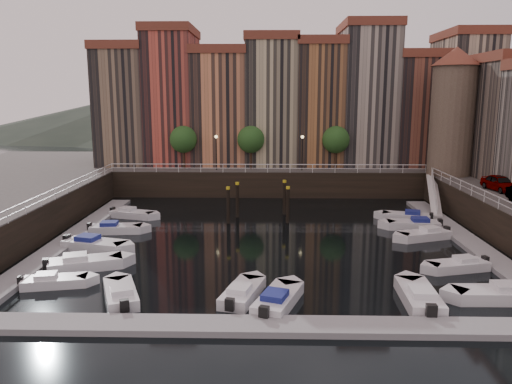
{
  "coord_description": "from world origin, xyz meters",
  "views": [
    {
      "loc": [
        -0.01,
        -40.63,
        11.76
      ],
      "look_at": [
        -1.06,
        4.0,
        3.06
      ],
      "focal_mm": 35.0,
      "sensor_mm": 36.0,
      "label": 1
    }
  ],
  "objects_px": {
    "mooring_pilings": "(260,203)",
    "car_a": "(500,184)",
    "boat_left_0": "(53,281)",
    "boat_left_1": "(84,263)",
    "boat_left_2": "(94,245)",
    "gangway": "(434,193)",
    "corner_tower": "(453,110)"
  },
  "relations": [
    {
      "from": "mooring_pilings",
      "to": "car_a",
      "type": "xyz_separation_m",
      "value": [
        22.09,
        -1.04,
        2.07
      ]
    },
    {
      "from": "gangway",
      "to": "boat_left_0",
      "type": "xyz_separation_m",
      "value": [
        -30.46,
        -21.46,
        -1.6
      ]
    },
    {
      "from": "boat_left_0",
      "to": "car_a",
      "type": "xyz_separation_m",
      "value": [
        34.7,
        16.38,
        3.41
      ]
    },
    {
      "from": "mooring_pilings",
      "to": "boat_left_2",
      "type": "distance_m",
      "value": 16.11
    },
    {
      "from": "car_a",
      "to": "boat_left_0",
      "type": "bearing_deg",
      "value": -163.12
    },
    {
      "from": "boat_left_1",
      "to": "car_a",
      "type": "bearing_deg",
      "value": 1.13
    },
    {
      "from": "corner_tower",
      "to": "boat_left_1",
      "type": "height_order",
      "value": "corner_tower"
    },
    {
      "from": "corner_tower",
      "to": "car_a",
      "type": "relative_size",
      "value": 3.25
    },
    {
      "from": "gangway",
      "to": "boat_left_1",
      "type": "bearing_deg",
      "value": -148.43
    },
    {
      "from": "boat_left_2",
      "to": "car_a",
      "type": "height_order",
      "value": "car_a"
    },
    {
      "from": "boat_left_2",
      "to": "mooring_pilings",
      "type": "bearing_deg",
      "value": 53.13
    },
    {
      "from": "corner_tower",
      "to": "gangway",
      "type": "relative_size",
      "value": 1.66
    },
    {
      "from": "boat_left_0",
      "to": "boat_left_2",
      "type": "bearing_deg",
      "value": 78.59
    },
    {
      "from": "boat_left_0",
      "to": "boat_left_1",
      "type": "distance_m",
      "value": 3.28
    },
    {
      "from": "boat_left_0",
      "to": "car_a",
      "type": "distance_m",
      "value": 38.52
    },
    {
      "from": "boat_left_0",
      "to": "car_a",
      "type": "relative_size",
      "value": 0.99
    },
    {
      "from": "boat_left_1",
      "to": "gangway",
      "type": "bearing_deg",
      "value": 11.47
    },
    {
      "from": "corner_tower",
      "to": "boat_left_0",
      "type": "height_order",
      "value": "corner_tower"
    },
    {
      "from": "boat_left_0",
      "to": "boat_left_2",
      "type": "xyz_separation_m",
      "value": [
        -0.02,
        7.49,
        0.09
      ]
    },
    {
      "from": "boat_left_0",
      "to": "boat_left_2",
      "type": "distance_m",
      "value": 7.49
    },
    {
      "from": "gangway",
      "to": "mooring_pilings",
      "type": "distance_m",
      "value": 18.31
    },
    {
      "from": "car_a",
      "to": "boat_left_1",
      "type": "bearing_deg",
      "value": -167.17
    },
    {
      "from": "boat_left_0",
      "to": "boat_left_2",
      "type": "height_order",
      "value": "boat_left_2"
    },
    {
      "from": "boat_left_1",
      "to": "car_a",
      "type": "distance_m",
      "value": 36.57
    },
    {
      "from": "boat_left_1",
      "to": "boat_left_2",
      "type": "xyz_separation_m",
      "value": [
        -0.77,
        4.3,
        0.01
      ]
    },
    {
      "from": "boat_left_2",
      "to": "gangway",
      "type": "bearing_deg",
      "value": 39.56
    },
    {
      "from": "car_a",
      "to": "boat_left_2",
      "type": "bearing_deg",
      "value": -174.03
    },
    {
      "from": "corner_tower",
      "to": "gangway",
      "type": "height_order",
      "value": "corner_tower"
    },
    {
      "from": "boat_left_2",
      "to": "car_a",
      "type": "xyz_separation_m",
      "value": [
        34.72,
        8.89,
        3.32
      ]
    },
    {
      "from": "gangway",
      "to": "boat_left_1",
      "type": "relative_size",
      "value": 1.59
    },
    {
      "from": "boat_left_1",
      "to": "mooring_pilings",
      "type": "bearing_deg",
      "value": 30.08
    },
    {
      "from": "gangway",
      "to": "car_a",
      "type": "relative_size",
      "value": 1.96
    }
  ]
}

